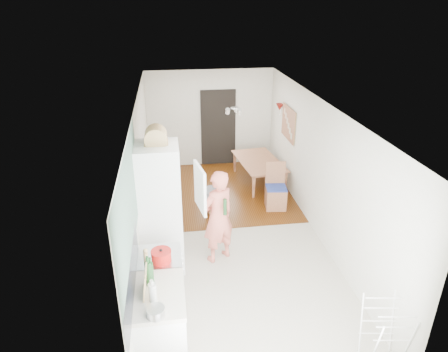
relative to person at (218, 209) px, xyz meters
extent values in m
cube|color=#BAB19E|center=(0.35, 0.71, -0.97)|extent=(3.20, 7.00, 0.01)
cube|color=#572F10|center=(0.35, 2.56, -0.96)|extent=(3.20, 3.30, 0.01)
cube|color=slate|center=(-1.24, -1.29, 0.88)|extent=(0.02, 3.00, 1.30)
cube|color=black|center=(-1.24, -1.84, 0.18)|extent=(0.02, 1.90, 0.50)
cube|color=black|center=(0.55, 4.19, 0.03)|extent=(0.90, 0.04, 2.00)
cube|color=white|center=(-0.95, -1.84, -0.54)|extent=(0.60, 0.90, 0.86)
cube|color=#EFE7CC|center=(-0.95, -1.84, -0.08)|extent=(0.62, 0.92, 0.06)
cube|color=white|center=(-0.95, -1.09, -0.53)|extent=(0.60, 0.60, 0.88)
cube|color=#B1B1B3|center=(-0.95, -1.09, -0.07)|extent=(0.60, 0.60, 0.04)
cube|color=white|center=(-0.92, -0.07, 0.11)|extent=(0.66, 0.66, 2.15)
cube|color=white|center=(-0.31, -0.37, 0.58)|extent=(0.14, 0.56, 0.70)
cube|color=white|center=(-0.61, -0.07, 0.58)|extent=(0.02, 0.52, 0.66)
cube|color=tan|center=(1.93, 2.61, 0.58)|extent=(0.03, 0.90, 0.70)
cube|color=#A86F49|center=(1.91, 2.61, 0.58)|extent=(0.00, 0.94, 0.74)
cone|color=maroon|center=(1.89, 3.26, 0.78)|extent=(0.18, 0.18, 0.16)
imported|color=#DB6C5B|center=(0.00, 0.00, 0.00)|extent=(0.84, 0.75, 1.94)
imported|color=#A86F49|center=(1.38, 2.89, -0.72)|extent=(0.94, 1.48, 0.49)
cube|color=slate|center=(0.10, 1.60, -0.51)|extent=(0.44, 0.44, 0.17)
cylinder|color=red|center=(-0.91, -1.21, 0.03)|extent=(0.28, 0.28, 0.16)
cylinder|color=#B1B1B3|center=(-0.98, -2.21, 0.00)|extent=(0.26, 0.26, 0.10)
cylinder|color=#1B441E|center=(0.09, -0.16, 0.12)|extent=(0.06, 0.06, 0.28)
cylinder|color=#1B441E|center=(-1.06, -1.68, 0.12)|extent=(0.08, 0.08, 0.33)
cylinder|color=#1B441E|center=(-1.03, -1.65, 0.10)|extent=(0.07, 0.07, 0.30)
cylinder|color=beige|center=(-1.01, -1.96, 0.07)|extent=(0.10, 0.10, 0.23)
cylinder|color=tan|center=(-1.08, -1.49, 0.05)|extent=(0.06, 0.06, 0.20)
cylinder|color=tan|center=(-1.11, -1.31, 0.06)|extent=(0.07, 0.07, 0.22)
camera|label=1|loc=(-0.71, -5.66, 3.19)|focal=32.00mm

